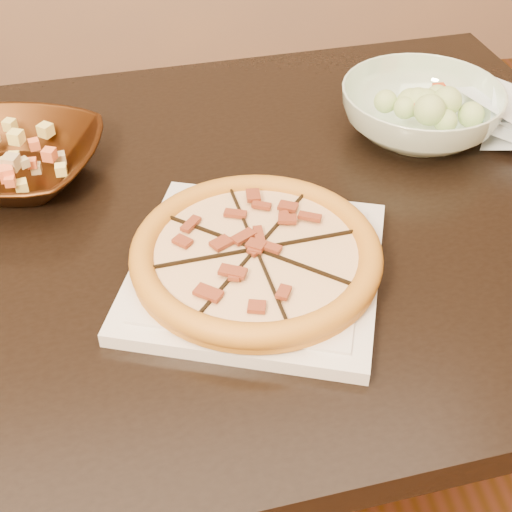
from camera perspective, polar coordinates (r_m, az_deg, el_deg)
The scene contains 8 objects.
dining_table at distance 1.01m, azimuth -7.54°, elevation -1.90°, with size 1.42×1.00×0.75m.
plate at distance 0.84m, azimuth 0.00°, elevation -1.00°, with size 0.36×0.36×0.02m.
pizza at distance 0.82m, azimuth -0.00°, elevation 0.21°, with size 0.29×0.29×0.03m.
bronze_bowl at distance 1.04m, azimuth -18.74°, elevation 7.17°, with size 0.23×0.23×0.06m, color #3C200D.
mixed_dish at distance 1.02m, azimuth -19.27°, elevation 9.13°, with size 0.12×0.11×0.03m.
salad_bowl at distance 1.11m, azimuth 13.00°, elevation 11.20°, with size 0.24×0.24×0.07m, color silver.
salad at distance 1.09m, azimuth 13.32°, elevation 13.71°, with size 0.09×0.11×0.04m.
cling_film at distance 1.15m, azimuth 19.70°, elevation 10.00°, with size 0.14×0.12×0.05m, color white, non-canonical shape.
Camera 1 is at (0.08, -0.60, 1.32)m, focal length 50.00 mm.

